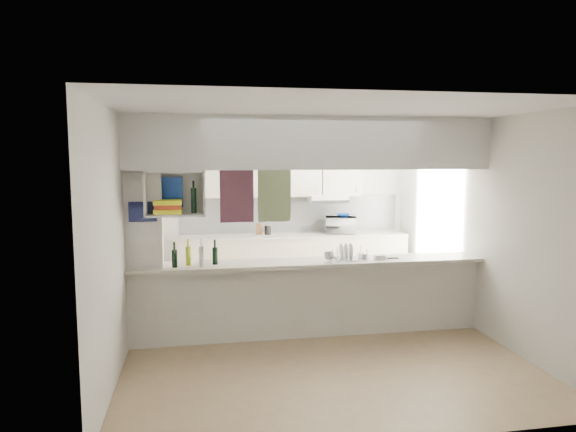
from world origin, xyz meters
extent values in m
plane|color=#997D59|center=(0.00, 0.00, 0.00)|extent=(4.80, 4.80, 0.00)
plane|color=white|center=(0.00, 0.00, 2.60)|extent=(4.80, 4.80, 0.00)
plane|color=silver|center=(0.00, 2.40, 1.30)|extent=(4.20, 0.00, 4.20)
plane|color=silver|center=(-2.10, 0.00, 1.30)|extent=(0.00, 4.80, 4.80)
plane|color=silver|center=(2.10, 0.00, 1.30)|extent=(0.00, 4.80, 4.80)
cube|color=silver|center=(0.00, 0.00, 0.44)|extent=(4.20, 0.15, 0.88)
cube|color=#B2AA9D|center=(0.00, 0.00, 0.90)|extent=(4.20, 0.50, 0.04)
cube|color=white|center=(0.00, 0.00, 2.30)|extent=(4.20, 0.50, 0.60)
cube|color=silver|center=(-1.90, 0.00, 1.30)|extent=(0.40, 0.18, 2.60)
cube|color=#191E4C|center=(-1.90, -0.10, 1.55)|extent=(0.30, 0.01, 0.22)
cube|color=white|center=(-1.90, -0.10, 1.32)|extent=(0.30, 0.01, 0.24)
cube|color=#2D1422|center=(-0.85, 0.22, 1.68)|extent=(0.40, 0.02, 0.62)
cube|color=#18596D|center=(-0.40, 0.22, 1.68)|extent=(0.40, 0.02, 0.62)
cube|color=white|center=(-1.55, -0.10, 1.51)|extent=(0.65, 0.35, 0.02)
cube|color=white|center=(-1.55, -0.10, 1.99)|extent=(0.65, 0.35, 0.02)
cube|color=white|center=(-1.55, 0.06, 1.75)|extent=(0.65, 0.02, 0.50)
cube|color=white|center=(-1.86, -0.10, 1.75)|extent=(0.02, 0.35, 0.50)
cube|color=white|center=(-1.24, -0.10, 1.75)|extent=(0.02, 0.35, 0.50)
cube|color=yellow|center=(-1.63, -0.10, 1.55)|extent=(0.30, 0.24, 0.05)
cube|color=#B03217|center=(-1.63, -0.10, 1.60)|extent=(0.28, 0.22, 0.05)
cube|color=yellow|center=(-1.63, -0.10, 1.65)|extent=(0.30, 0.24, 0.05)
cube|color=navy|center=(-1.60, 0.02, 1.75)|extent=(0.26, 0.02, 0.34)
cylinder|color=black|center=(-1.35, -0.10, 1.67)|extent=(0.06, 0.06, 0.28)
cube|color=beige|center=(0.20, 2.10, 0.45)|extent=(3.60, 0.60, 0.90)
cube|color=#B2AA9D|center=(0.20, 2.10, 0.91)|extent=(3.60, 0.63, 0.03)
cube|color=silver|center=(0.20, 2.38, 1.22)|extent=(3.60, 0.03, 0.60)
cube|color=beige|center=(0.00, 2.23, 1.88)|extent=(2.62, 0.34, 0.72)
cube|color=white|center=(0.75, 2.16, 1.48)|extent=(0.60, 0.46, 0.12)
cube|color=silver|center=(0.75, 1.93, 1.45)|extent=(0.60, 0.02, 0.05)
imported|color=white|center=(0.96, 2.06, 1.05)|extent=(0.55, 0.44, 0.27)
imported|color=navy|center=(0.99, 2.05, 1.22)|extent=(0.22, 0.22, 0.05)
cube|color=silver|center=(0.47, 0.00, 0.93)|extent=(0.39, 0.30, 0.01)
cylinder|color=white|center=(0.38, 0.00, 1.03)|extent=(0.02, 0.19, 0.19)
cylinder|color=white|center=(0.43, 0.00, 1.03)|extent=(0.02, 0.19, 0.19)
cylinder|color=white|center=(0.49, 0.00, 1.03)|extent=(0.02, 0.19, 0.19)
imported|color=white|center=(0.21, -0.05, 0.98)|extent=(0.15, 0.15, 0.09)
cylinder|color=black|center=(-1.57, -0.09, 1.02)|extent=(0.06, 0.06, 0.20)
cylinder|color=black|center=(-1.57, -0.09, 1.16)|extent=(0.02, 0.02, 0.09)
cylinder|color=#8B9D1A|center=(-1.42, -0.01, 1.03)|extent=(0.06, 0.06, 0.21)
cylinder|color=#8B9D1A|center=(-1.42, -0.01, 1.18)|extent=(0.02, 0.02, 0.09)
cylinder|color=silver|center=(-1.27, -0.09, 1.03)|extent=(0.06, 0.06, 0.22)
cylinder|color=silver|center=(-1.27, -0.09, 1.19)|extent=(0.02, 0.02, 0.09)
cylinder|color=black|center=(-1.12, -0.01, 1.02)|extent=(0.06, 0.06, 0.20)
cylinder|color=black|center=(-1.12, -0.01, 1.16)|extent=(0.02, 0.02, 0.09)
cylinder|color=silver|center=(0.66, 0.03, 0.95)|extent=(0.13, 0.13, 0.06)
cube|color=silver|center=(0.84, -0.07, 0.95)|extent=(0.13, 0.09, 0.05)
cube|color=black|center=(1.01, -0.04, 0.93)|extent=(0.14, 0.07, 0.01)
cylinder|color=black|center=(-0.22, 2.15, 0.99)|extent=(0.10, 0.10, 0.14)
cube|color=brown|center=(-0.36, 2.18, 1.01)|extent=(0.10, 0.09, 0.18)
camera|label=1|loc=(-1.31, -5.84, 2.14)|focal=32.00mm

